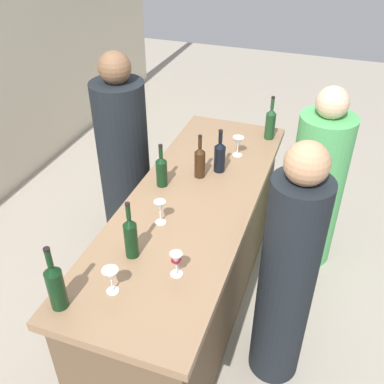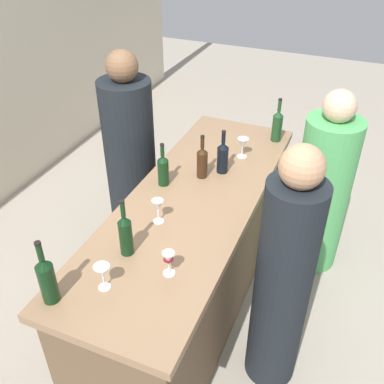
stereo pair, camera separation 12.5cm
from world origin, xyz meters
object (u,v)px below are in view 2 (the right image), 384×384
object	(u,v)px
wine_bottle_center_dark_green	(163,169)
wine_glass_near_center	(243,144)
wine_glass_far_left	(102,272)
wine_glass_near_left	(169,260)
wine_bottle_second_left_dark_green	(125,234)
wine_bottle_leftmost_dark_green	(47,279)
wine_bottle_far_right_olive_green	(277,125)
person_center_guest	(322,191)
wine_bottle_second_right_amber_brown	(202,161)
person_right_guest	(131,162)
person_left_guest	(283,284)
wine_glass_near_right	(158,206)
wine_bottle_rightmost_near_black	(223,157)

from	to	relation	value
wine_bottle_center_dark_green	wine_glass_near_center	size ratio (longest dim) A/B	2.04
wine_glass_far_left	wine_glass_near_left	bearing A→B (deg)	-50.26
wine_bottle_second_left_dark_green	wine_bottle_leftmost_dark_green	bearing A→B (deg)	158.15
wine_bottle_far_right_olive_green	person_center_guest	world-z (taller)	person_center_guest
wine_bottle_center_dark_green	wine_glass_far_left	distance (m)	0.89
wine_bottle_leftmost_dark_green	wine_bottle_second_right_amber_brown	size ratio (longest dim) A/B	1.16
person_right_guest	wine_glass_near_left	bearing A→B (deg)	-49.21
wine_glass_near_left	wine_bottle_center_dark_green	bearing A→B (deg)	27.66
wine_bottle_center_dark_green	wine_bottle_second_right_amber_brown	world-z (taller)	wine_bottle_second_right_amber_brown
wine_bottle_leftmost_dark_green	person_left_guest	xyz separation A→B (m)	(0.70, -0.91, -0.34)
person_center_guest	person_right_guest	xyz separation A→B (m)	(-0.31, 1.41, 0.09)
wine_glass_near_center	person_right_guest	xyz separation A→B (m)	(-0.05, 0.86, -0.32)
wine_bottle_center_dark_green	person_center_guest	bearing A→B (deg)	-49.70
wine_bottle_far_right_olive_green	person_left_guest	distance (m)	1.26
wine_bottle_second_left_dark_green	wine_bottle_far_right_olive_green	size ratio (longest dim) A/B	1.01
wine_bottle_leftmost_dark_green	wine_bottle_center_dark_green	world-z (taller)	wine_bottle_leftmost_dark_green
wine_glass_near_center	wine_glass_near_left	bearing A→B (deg)	-179.42
wine_glass_near_right	person_right_guest	xyz separation A→B (m)	(0.80, 0.64, -0.32)
wine_bottle_rightmost_near_black	person_left_guest	world-z (taller)	person_left_guest
wine_glass_near_left	person_center_guest	distance (m)	1.59
wine_bottle_rightmost_near_black	wine_bottle_far_right_olive_green	bearing A→B (deg)	-21.38
person_left_guest	person_right_guest	world-z (taller)	person_right_guest
wine_bottle_second_right_amber_brown	person_right_guest	world-z (taller)	person_right_guest
person_left_guest	person_center_guest	xyz separation A→B (m)	(1.10, -0.04, -0.10)
wine_glass_near_right	wine_glass_far_left	xyz separation A→B (m)	(-0.54, 0.01, -0.01)
person_left_guest	person_center_guest	bearing A→B (deg)	-99.92
wine_bottle_second_right_amber_brown	wine_bottle_rightmost_near_black	size ratio (longest dim) A/B	0.99
wine_bottle_rightmost_near_black	wine_bottle_far_right_olive_green	distance (m)	0.59
wine_bottle_rightmost_near_black	person_center_guest	size ratio (longest dim) A/B	0.21
person_center_guest	wine_bottle_leftmost_dark_green	bearing A→B (deg)	83.40
wine_bottle_second_right_amber_brown	wine_glass_near_right	world-z (taller)	wine_bottle_second_right_amber_brown
wine_bottle_second_left_dark_green	wine_glass_near_right	xyz separation A→B (m)	(0.29, -0.03, -0.02)
wine_glass_far_left	person_left_guest	distance (m)	0.96
wine_bottle_second_right_amber_brown	wine_glass_near_left	world-z (taller)	wine_bottle_second_right_amber_brown
wine_bottle_second_right_amber_brown	wine_glass_near_center	xyz separation A→B (m)	(0.34, -0.16, -0.01)
wine_bottle_rightmost_near_black	wine_bottle_center_dark_green	bearing A→B (deg)	134.13
wine_glass_far_left	person_left_guest	bearing A→B (deg)	-53.37
wine_bottle_far_right_olive_green	person_right_guest	distance (m)	1.13
wine_bottle_leftmost_dark_green	person_left_guest	world-z (taller)	person_left_guest
wine_glass_near_left	person_right_guest	distance (m)	1.47
wine_glass_near_right	person_left_guest	bearing A→B (deg)	-89.28
wine_glass_near_right	person_right_guest	size ratio (longest dim) A/B	0.09
wine_bottle_rightmost_near_black	wine_glass_far_left	size ratio (longest dim) A/B	2.18
wine_bottle_center_dark_green	wine_bottle_leftmost_dark_green	bearing A→B (deg)	176.73
wine_bottle_second_right_amber_brown	wine_glass_far_left	size ratio (longest dim) A/B	2.16
wine_bottle_far_right_olive_green	person_right_guest	bearing A→B (deg)	110.32
wine_bottle_rightmost_near_black	person_center_guest	distance (m)	0.89
wine_bottle_far_right_olive_green	wine_glass_near_right	world-z (taller)	wine_bottle_far_right_olive_green
wine_bottle_far_right_olive_green	person_left_guest	world-z (taller)	person_left_guest
wine_bottle_leftmost_dark_green	wine_glass_far_left	bearing A→B (deg)	-50.00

